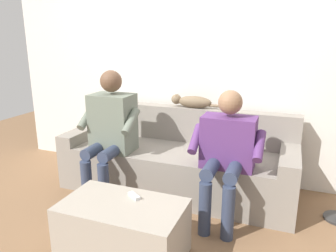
% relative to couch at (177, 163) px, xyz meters
% --- Properties ---
extents(ground_plane, '(8.00, 8.00, 0.00)m').
position_rel_couch_xyz_m(ground_plane, '(0.00, 0.72, -0.28)').
color(ground_plane, '#846042').
extents(back_wall, '(4.41, 0.06, 2.76)m').
position_rel_couch_xyz_m(back_wall, '(0.00, -0.46, 1.10)').
color(back_wall, silver).
rests_on(back_wall, ground).
extents(couch, '(2.29, 0.78, 0.80)m').
position_rel_couch_xyz_m(couch, '(0.00, 0.00, 0.00)').
color(couch, gray).
rests_on(couch, ground).
extents(coffee_table, '(0.85, 0.50, 0.41)m').
position_rel_couch_xyz_m(coffee_table, '(0.00, 1.15, -0.08)').
color(coffee_table, '#A89E8E').
rests_on(coffee_table, ground).
extents(person_left_seated, '(0.59, 0.54, 1.10)m').
position_rel_couch_xyz_m(person_left_seated, '(-0.56, 0.38, 0.35)').
color(person_left_seated, '#5B3370').
rests_on(person_left_seated, ground).
extents(person_right_seated, '(0.55, 0.55, 1.22)m').
position_rel_couch_xyz_m(person_right_seated, '(0.56, 0.34, 0.41)').
color(person_right_seated, slate).
rests_on(person_right_seated, ground).
extents(cat_on_backrest, '(0.58, 0.13, 0.13)m').
position_rel_couch_xyz_m(cat_on_backrest, '(-0.06, -0.27, 0.58)').
color(cat_on_backrest, '#756047').
rests_on(cat_on_backrest, couch).
extents(remote_white, '(0.12, 0.10, 0.02)m').
position_rel_couch_xyz_m(remote_white, '(-0.04, 1.03, 0.14)').
color(remote_white, white).
rests_on(remote_white, coffee_table).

